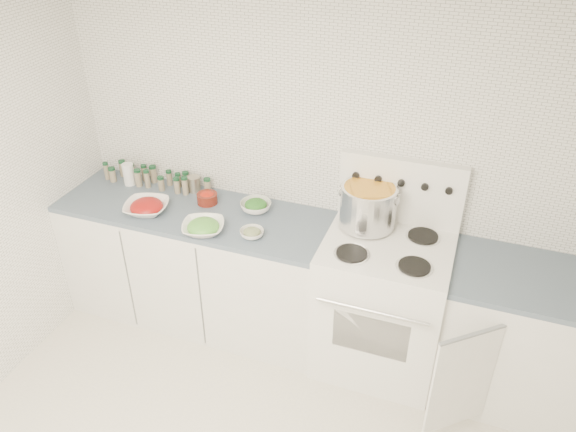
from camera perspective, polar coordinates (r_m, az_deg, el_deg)
The scene contains 13 objects.
room_walls at distance 2.20m, azimuth -6.84°, elevation -3.74°, with size 3.54×3.04×2.52m.
counter_left at distance 4.02m, azimuth -9.05°, elevation -4.83°, with size 1.85×0.62×0.90m.
stove at distance 3.64m, azimuth 9.52°, elevation -8.51°, with size 0.76×0.70×1.36m.
counter_right at distance 3.68m, azimuth 22.30°, elevation -11.40°, with size 0.89×0.89×0.90m.
stock_pot at distance 3.44m, azimuth 8.16°, elevation 1.18°, with size 0.36×0.34×0.26m.
bowl_tomato at distance 3.78m, azimuth -14.18°, elevation 0.91°, with size 0.34×0.34×0.10m.
bowl_snowpea at distance 3.51m, azimuth -8.60°, elevation -1.11°, with size 0.33×0.33×0.09m.
bowl_broccoli at distance 3.69m, azimuth -3.29°, elevation 1.05°, with size 0.22×0.22×0.08m.
bowl_zucchini at distance 3.44m, azimuth -3.69°, elevation -1.72°, with size 0.16×0.16×0.06m.
bowl_pepper at distance 3.81m, azimuth -8.21°, elevation 1.88°, with size 0.14×0.14×0.08m.
salt_canister at distance 4.14m, azimuth -15.87°, elevation 4.10°, with size 0.08×0.08×0.16m, color white.
tin_can at distance 3.96m, azimuth -9.51°, elevation 3.23°, with size 0.08×0.08×0.11m, color #9D9785.
spice_cluster at distance 4.09m, azimuth -13.53°, elevation 3.85°, with size 0.81×0.15×0.13m.
Camera 1 is at (0.85, -1.57, 2.84)m, focal length 35.00 mm.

